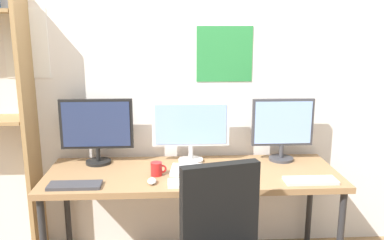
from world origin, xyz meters
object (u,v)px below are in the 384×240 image
computer_mouse (152,181)px  coffee_mug (157,169)px  desk (192,179)px  keyboard_center (194,183)px  laptop_closed (195,170)px  monitor_center (191,128)px  keyboard_left (75,185)px  monitor_left (97,128)px  keyboard_right (310,181)px  monitor_right (283,127)px

computer_mouse → coffee_mug: size_ratio=0.91×
computer_mouse → desk: bearing=36.7°
keyboard_center → laptop_closed: laptop_closed is taller
monitor_center → coffee_mug: bearing=-131.6°
desk → keyboard_left: keyboard_left is taller
monitor_center → keyboard_left: monitor_center is taller
coffee_mug → monitor_left: bearing=147.8°
monitor_center → keyboard_left: 0.90m
monitor_left → computer_mouse: bearing=-45.6°
monitor_center → keyboard_right: size_ratio=1.67×
keyboard_center → coffee_mug: 0.30m
coffee_mug → keyboard_right: bearing=-10.0°
coffee_mug → desk: bearing=13.5°
desk → keyboard_right: bearing=-17.3°
computer_mouse → monitor_right: bearing=23.7°
monitor_right → keyboard_right: bearing=-81.0°
keyboard_left → computer_mouse: (0.47, 0.03, 0.01)m
keyboard_left → monitor_right: bearing=17.4°
keyboard_right → computer_mouse: (-1.01, 0.03, 0.01)m
keyboard_right → desk: bearing=162.7°
monitor_center → laptop_closed: bearing=-86.3°
keyboard_center → laptop_closed: 0.22m
keyboard_left → keyboard_right: bearing=0.0°
monitor_left → computer_mouse: (0.40, -0.41, -0.25)m
keyboard_right → coffee_mug: coffee_mug is taller
computer_mouse → monitor_left: bearing=134.4°
laptop_closed → coffee_mug: 0.26m
laptop_closed → coffee_mug: size_ratio=3.02×
keyboard_right → laptop_closed: laptop_closed is taller
keyboard_center → laptop_closed: (0.01, 0.22, 0.00)m
laptop_closed → coffee_mug: (-0.25, -0.05, 0.03)m
monitor_center → computer_mouse: monitor_center is taller
monitor_right → keyboard_right: size_ratio=1.39×
computer_mouse → laptop_closed: 0.34m
monitor_left → monitor_center: size_ratio=0.93×
keyboard_right → laptop_closed: size_ratio=1.04×
coffee_mug → monitor_right: bearing=16.5°
coffee_mug → laptop_closed: bearing=11.5°
keyboard_right → keyboard_center: bearing=180.0°
monitor_right → desk: bearing=-162.4°
monitor_center → keyboard_right: (0.74, -0.44, -0.24)m
keyboard_left → computer_mouse: 0.47m
desk → computer_mouse: (-0.27, -0.20, 0.07)m
keyboard_center → keyboard_right: (0.74, 0.00, 0.00)m
keyboard_center → coffee_mug: coffee_mug is taller
monitor_left → keyboard_right: monitor_left is taller
monitor_left → monitor_center: monitor_left is taller
monitor_right → laptop_closed: monitor_right is taller
desk → keyboard_right: 0.78m
monitor_right → computer_mouse: (-0.94, -0.41, -0.24)m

